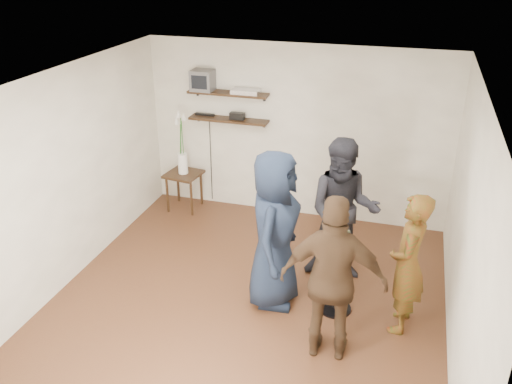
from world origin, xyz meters
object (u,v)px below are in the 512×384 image
radio (237,116)px  person_brown (333,280)px  person_plaid (408,264)px  drinks_table (338,268)px  person_dark (343,211)px  person_navy (274,230)px  crt_monitor (203,80)px  side_table (184,179)px  dvd_deck (246,91)px

radio → person_brown: bearing=-56.2°
radio → person_plaid: person_plaid is taller
drinks_table → person_dark: bearing=95.7°
radio → person_navy: (1.15, -2.16, -0.58)m
person_brown → crt_monitor: bearing=-53.4°
crt_monitor → side_table: (-0.30, -0.23, -1.52)m
person_dark → person_plaid: bearing=-50.9°
crt_monitor → person_brown: 3.95m
dvd_deck → person_dark: dvd_deck is taller
person_brown → drinks_table: bearing=-90.0°
radio → person_brown: 3.53m
dvd_deck → person_navy: 2.57m
crt_monitor → person_navy: 2.94m
person_plaid → person_navy: 1.47m
drinks_table → person_plaid: person_plaid is taller
drinks_table → dvd_deck: bearing=129.1°
drinks_table → radio: bearing=131.2°
radio → person_dark: 2.38m
drinks_table → person_plaid: size_ratio=0.55×
person_navy → person_brown: (0.78, -0.72, -0.05)m
dvd_deck → person_dark: size_ratio=0.22×
dvd_deck → drinks_table: dvd_deck is taller
drinks_table → person_dark: person_dark is taller
dvd_deck → person_dark: (1.67, -1.42, -0.99)m
side_table → radio: bearing=15.8°
radio → side_table: size_ratio=0.37×
crt_monitor → radio: crt_monitor is taller
radio → crt_monitor: bearing=180.0°
person_dark → person_navy: size_ratio=0.97×
dvd_deck → crt_monitor: bearing=180.0°
drinks_table → person_plaid: (0.73, -0.08, 0.23)m
side_table → person_navy: 2.79m
side_table → person_dark: (2.63, -1.19, 0.41)m
dvd_deck → person_brown: (1.80, -2.89, -1.01)m
radio → person_dark: (1.81, -1.42, -0.61)m
radio → person_plaid: 3.51m
person_plaid → person_brown: person_brown is taller
dvd_deck → person_navy: bearing=-64.9°
dvd_deck → side_table: (-0.95, -0.23, -1.40)m
radio → person_dark: person_dark is taller
side_table → person_dark: 2.91m
crt_monitor → radio: 0.72m
radio → side_table: radio is taller
dvd_deck → person_brown: size_ratio=0.22×
drinks_table → person_navy: size_ratio=0.47×
person_plaid → person_navy: (-1.46, 0.07, 0.14)m
crt_monitor → dvd_deck: 0.67m
person_dark → dvd_deck: bearing=133.9°
side_table → person_brown: size_ratio=0.34×
dvd_deck → person_plaid: 3.51m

